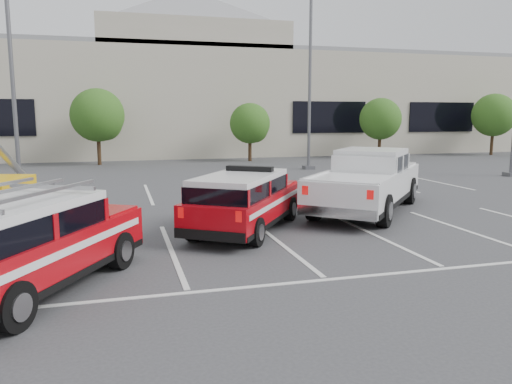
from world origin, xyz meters
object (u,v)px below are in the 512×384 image
(tree_mid_left, at_px, (99,117))
(light_pole_mid, at_px, (310,80))
(tree_right, at_px, (381,120))
(white_pickup, at_px, (367,187))
(convention_building, at_px, (165,96))
(tree_far_right, at_px, (494,117))
(ladder_suv, at_px, (27,251))
(light_pole_left, at_px, (12,67))
(tree_mid_right, at_px, (251,125))
(fire_chief_suv, at_px, (245,205))

(tree_mid_left, distance_m, light_pole_mid, 13.53)
(tree_right, bearing_deg, white_pickup, -120.41)
(convention_building, height_order, tree_far_right, convention_building)
(ladder_suv, bearing_deg, light_pole_left, 129.27)
(tree_mid_right, distance_m, light_pole_left, 16.72)
(light_pole_left, bearing_deg, tree_mid_right, 37.50)
(tree_right, relative_size, tree_far_right, 0.91)
(convention_building, distance_m, white_pickup, 29.05)
(tree_mid_left, relative_size, tree_far_right, 1.00)
(tree_right, xyz_separation_m, tree_far_right, (10.00, 0.00, 0.27))
(light_pole_left, xyz_separation_m, fire_chief_suv, (7.49, -10.35, -4.47))
(light_pole_mid, bearing_deg, fire_chief_suv, -117.63)
(convention_building, relative_size, tree_mid_left, 12.38)
(tree_right, distance_m, light_pole_left, 25.30)
(tree_mid_left, bearing_deg, tree_mid_right, -0.00)
(fire_chief_suv, height_order, ladder_suv, ladder_suv)
(tree_far_right, relative_size, fire_chief_suv, 0.94)
(tree_mid_right, bearing_deg, tree_right, 0.00)
(light_pole_mid, xyz_separation_m, white_pickup, (-2.89, -12.65, -4.38))
(tree_far_right, bearing_deg, fire_chief_suv, -141.46)
(tree_far_right, relative_size, light_pole_mid, 0.47)
(convention_building, bearing_deg, tree_far_right, -21.51)
(tree_mid_right, bearing_deg, convention_building, 116.57)
(tree_mid_right, relative_size, light_pole_left, 0.39)
(convention_building, bearing_deg, tree_right, -33.37)
(tree_mid_right, bearing_deg, tree_far_right, 0.00)
(tree_far_right, bearing_deg, light_pole_mid, -161.52)
(convention_building, relative_size, ladder_suv, 11.42)
(white_pickup, relative_size, ladder_suv, 1.23)
(tree_mid_left, relative_size, light_pole_left, 0.47)
(tree_far_right, relative_size, white_pickup, 0.75)
(light_pole_mid, relative_size, ladder_suv, 1.95)
(fire_chief_suv, bearing_deg, tree_far_right, 72.64)
(fire_chief_suv, xyz_separation_m, white_pickup, (4.62, 1.69, 0.09))
(tree_far_right, bearing_deg, light_pole_left, -163.11)
(light_pole_mid, bearing_deg, convention_building, 113.26)
(tree_right, distance_m, tree_far_right, 10.00)
(light_pole_mid, bearing_deg, tree_mid_right, 107.52)
(tree_mid_right, bearing_deg, fire_chief_suv, -105.36)
(tree_mid_right, xyz_separation_m, light_pole_left, (-13.09, -10.05, 2.68))
(tree_right, bearing_deg, ladder_suv, -130.46)
(tree_mid_left, height_order, fire_chief_suv, tree_mid_left)
(convention_building, bearing_deg, tree_mid_left, -117.40)
(tree_mid_left, xyz_separation_m, tree_far_right, (30.00, 0.00, 0.00))
(light_pole_mid, distance_m, white_pickup, 13.70)
(ladder_suv, bearing_deg, tree_far_right, 67.29)
(fire_chief_suv, height_order, white_pickup, white_pickup)
(tree_mid_left, xyz_separation_m, tree_right, (20.00, -0.00, -0.27))
(tree_far_right, bearing_deg, ladder_suv, -141.74)
(light_pole_left, bearing_deg, tree_far_right, 16.89)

